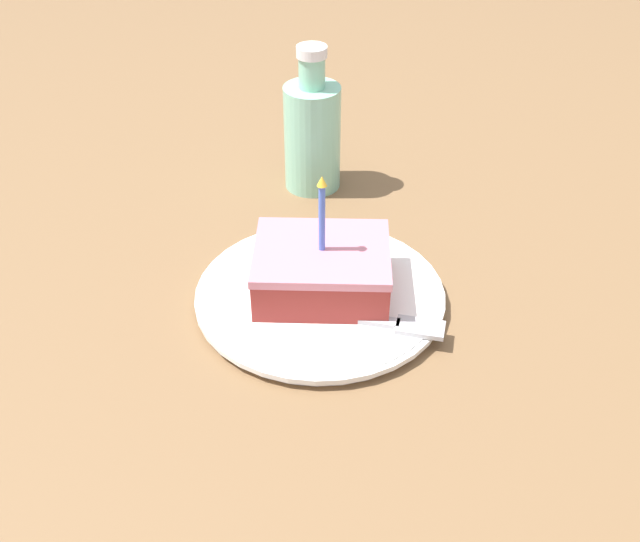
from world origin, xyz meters
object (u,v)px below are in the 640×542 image
at_px(plate, 320,295).
at_px(bottle, 312,133).
at_px(cake_slice, 322,269).
at_px(fork, 361,319).

distance_m(plate, bottle, 0.24).
relative_size(cake_slice, bottle, 0.74).
relative_size(plate, cake_slice, 1.90).
xyz_separation_m(fork, bottle, (0.28, 0.06, 0.05)).
xyz_separation_m(plate, cake_slice, (0.00, -0.00, 0.03)).
bearing_deg(cake_slice, bottle, 4.52).
xyz_separation_m(plate, bottle, (0.23, 0.02, 0.06)).
height_order(plate, bottle, bottle).
height_order(plate, cake_slice, cake_slice).
bearing_deg(plate, cake_slice, -29.58).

